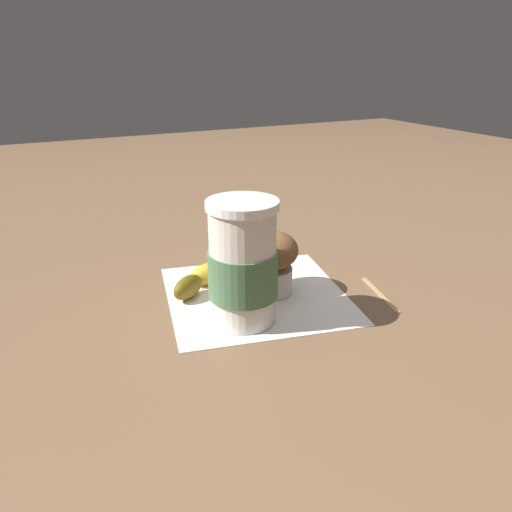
% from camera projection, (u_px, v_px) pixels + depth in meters
% --- Properties ---
extents(ground_plane, '(3.00, 3.00, 0.00)m').
position_uv_depth(ground_plane, '(256.00, 295.00, 0.70)').
color(ground_plane, brown).
extents(paper_napkin, '(0.29, 0.29, 0.00)m').
position_uv_depth(paper_napkin, '(256.00, 294.00, 0.70)').
color(paper_napkin, white).
rests_on(paper_napkin, ground_plane).
extents(coffee_cup, '(0.09, 0.09, 0.15)m').
position_uv_depth(coffee_cup, '(243.00, 265.00, 0.60)').
color(coffee_cup, silver).
rests_on(coffee_cup, paper_napkin).
extents(muffin, '(0.08, 0.08, 0.09)m').
position_uv_depth(muffin, '(270.00, 260.00, 0.68)').
color(muffin, white).
rests_on(muffin, paper_napkin).
extents(banana, '(0.08, 0.16, 0.03)m').
position_uv_depth(banana, '(214.00, 275.00, 0.72)').
color(banana, gold).
rests_on(banana, paper_napkin).
extents(wooden_stirrer, '(0.11, 0.03, 0.00)m').
position_uv_depth(wooden_stirrer, '(380.00, 294.00, 0.70)').
color(wooden_stirrer, tan).
rests_on(wooden_stirrer, ground_plane).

